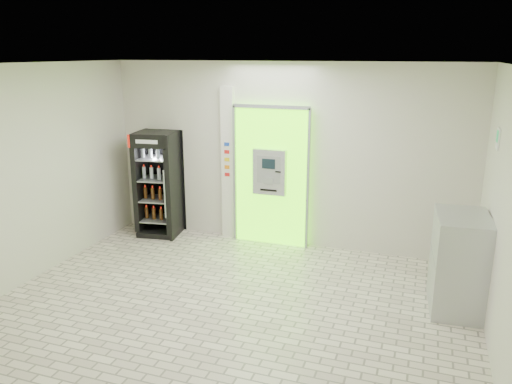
% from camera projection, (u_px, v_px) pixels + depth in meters
% --- Properties ---
extents(ground, '(6.00, 6.00, 0.00)m').
position_uv_depth(ground, '(229.00, 310.00, 6.27)').
color(ground, beige).
rests_on(ground, ground).
extents(room_shell, '(6.00, 6.00, 6.00)m').
position_uv_depth(room_shell, '(226.00, 168.00, 5.78)').
color(room_shell, beige).
rests_on(room_shell, ground).
extents(atm_assembly, '(1.30, 0.24, 2.33)m').
position_uv_depth(atm_assembly, '(271.00, 175.00, 8.22)').
color(atm_assembly, '#56E808').
rests_on(atm_assembly, ground).
extents(pillar, '(0.22, 0.11, 2.60)m').
position_uv_depth(pillar, '(228.00, 164.00, 8.46)').
color(pillar, silver).
rests_on(pillar, ground).
extents(beverage_cooler, '(0.77, 0.72, 1.83)m').
position_uv_depth(beverage_cooler, '(159.00, 186.00, 8.72)').
color(beverage_cooler, black).
rests_on(beverage_cooler, ground).
extents(steel_cabinet, '(0.68, 0.96, 1.23)m').
position_uv_depth(steel_cabinet, '(459.00, 263.00, 6.17)').
color(steel_cabinet, '#ACAEB4').
rests_on(steel_cabinet, ground).
extents(exit_sign, '(0.02, 0.22, 0.26)m').
position_uv_depth(exit_sign, '(498.00, 139.00, 6.03)').
color(exit_sign, white).
rests_on(exit_sign, room_shell).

